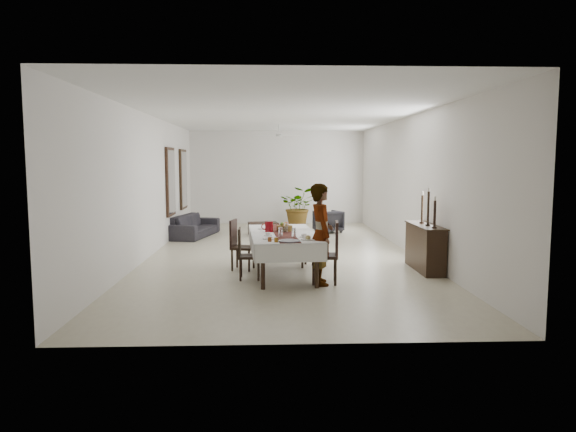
{
  "coord_description": "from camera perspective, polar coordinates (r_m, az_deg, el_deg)",
  "views": [
    {
      "loc": [
        -0.31,
        -11.82,
        2.13
      ],
      "look_at": [
        0.09,
        -1.56,
        1.05
      ],
      "focal_mm": 32.0,
      "sensor_mm": 36.0,
      "label": 1
    }
  ],
  "objects": [
    {
      "name": "floor",
      "position": [
        12.02,
        -0.7,
        -4.21
      ],
      "size": [
        6.0,
        12.0,
        0.0
      ],
      "primitive_type": "cube",
      "color": "beige",
      "rests_on": "ground"
    },
    {
      "name": "ceiling",
      "position": [
        11.88,
        -0.72,
        11.17
      ],
      "size": [
        6.0,
        12.0,
        0.02
      ],
      "primitive_type": "cube",
      "color": "white",
      "rests_on": "wall_back"
    },
    {
      "name": "wall_back",
      "position": [
        17.83,
        -1.22,
        4.3
      ],
      "size": [
        6.0,
        0.02,
        3.2
      ],
      "primitive_type": "cube",
      "color": "white",
      "rests_on": "floor"
    },
    {
      "name": "wall_front",
      "position": [
        5.86,
        0.84,
        0.81
      ],
      "size": [
        6.0,
        0.02,
        3.2
      ],
      "primitive_type": "cube",
      "color": "white",
      "rests_on": "floor"
    },
    {
      "name": "wall_left",
      "position": [
        12.14,
        -15.04,
        3.3
      ],
      "size": [
        0.02,
        12.0,
        3.2
      ],
      "primitive_type": "cube",
      "color": "white",
      "rests_on": "floor"
    },
    {
      "name": "wall_right",
      "position": [
        12.29,
        13.44,
        3.37
      ],
      "size": [
        0.02,
        12.0,
        3.2
      ],
      "primitive_type": "cube",
      "color": "white",
      "rests_on": "floor"
    },
    {
      "name": "dining_table_top",
      "position": [
        9.77,
        -0.54,
        -2.09
      ],
      "size": [
        1.21,
        2.56,
        0.05
      ],
      "primitive_type": "cube",
      "rotation": [
        0.0,
        0.0,
        0.07
      ],
      "color": "black",
      "rests_on": "table_leg_fl"
    },
    {
      "name": "table_leg_fl",
      "position": [
        8.64,
        -2.8,
        -5.8
      ],
      "size": [
        0.08,
        0.08,
        0.73
      ],
      "primitive_type": "cylinder",
      "rotation": [
        0.0,
        0.0,
        0.07
      ],
      "color": "black",
      "rests_on": "floor"
    },
    {
      "name": "table_leg_fr",
      "position": [
        8.74,
        3.22,
        -5.66
      ],
      "size": [
        0.08,
        0.08,
        0.73
      ],
      "primitive_type": "cylinder",
      "rotation": [
        0.0,
        0.0,
        0.07
      ],
      "color": "black",
      "rests_on": "floor"
    },
    {
      "name": "table_leg_bl",
      "position": [
        10.97,
        -3.52,
        -3.28
      ],
      "size": [
        0.08,
        0.08,
        0.73
      ],
      "primitive_type": "cylinder",
      "rotation": [
        0.0,
        0.0,
        0.07
      ],
      "color": "black",
      "rests_on": "floor"
    },
    {
      "name": "table_leg_br",
      "position": [
        11.05,
        1.23,
        -3.2
      ],
      "size": [
        0.08,
        0.08,
        0.73
      ],
      "primitive_type": "cylinder",
      "rotation": [
        0.0,
        0.0,
        0.07
      ],
      "color": "black",
      "rests_on": "floor"
    },
    {
      "name": "tablecloth_top",
      "position": [
        9.77,
        -0.54,
        -1.91
      ],
      "size": [
        1.41,
        2.76,
        0.01
      ],
      "primitive_type": "cube",
      "rotation": [
        0.0,
        0.0,
        0.07
      ],
      "color": "white",
      "rests_on": "dining_table_top"
    },
    {
      "name": "tablecloth_drape_left",
      "position": [
        9.75,
        -4.1,
        -2.84
      ],
      "size": [
        0.19,
        2.67,
        0.31
      ],
      "primitive_type": "cube",
      "rotation": [
        0.0,
        0.0,
        0.07
      ],
      "color": "silver",
      "rests_on": "dining_table_top"
    },
    {
      "name": "tablecloth_drape_right",
      "position": [
        9.87,
        2.98,
        -2.73
      ],
      "size": [
        0.19,
        2.67,
        0.31
      ],
      "primitive_type": "cube",
      "rotation": [
        0.0,
        0.0,
        0.07
      ],
      "color": "white",
      "rests_on": "dining_table_top"
    },
    {
      "name": "tablecloth_drape_near",
      "position": [
        8.48,
        0.34,
        -4.16
      ],
      "size": [
        1.22,
        0.09,
        0.31
      ],
      "primitive_type": "cube",
      "rotation": [
        0.0,
        0.0,
        0.07
      ],
      "color": "white",
      "rests_on": "dining_table_top"
    },
    {
      "name": "tablecloth_drape_far",
      "position": [
        11.11,
        -1.21,
        -1.74
      ],
      "size": [
        1.22,
        0.09,
        0.31
      ],
      "primitive_type": "cube",
      "rotation": [
        0.0,
        0.0,
        0.07
      ],
      "color": "white",
      "rests_on": "dining_table_top"
    },
    {
      "name": "table_runner",
      "position": [
        9.77,
        -0.54,
        -1.87
      ],
      "size": [
        0.54,
        2.62,
        0.0
      ],
      "primitive_type": "cube",
      "rotation": [
        0.0,
        0.0,
        0.07
      ],
      "color": "#5D231A",
      "rests_on": "tablecloth_top"
    },
    {
      "name": "red_pitcher",
      "position": [
        9.89,
        -2.13,
        -1.18
      ],
      "size": [
        0.17,
        0.17,
        0.21
      ],
      "primitive_type": "cylinder",
      "rotation": [
        0.0,
        0.0,
        0.07
      ],
      "color": "maroon",
      "rests_on": "tablecloth_top"
    },
    {
      "name": "pitcher_handle",
      "position": [
        9.88,
        -2.64,
        -1.19
      ],
      "size": [
        0.13,
        0.03,
        0.12
      ],
      "primitive_type": "torus",
      "rotation": [
        1.57,
        0.0,
        0.07
      ],
      "color": "maroon",
      "rests_on": "red_pitcher"
    },
    {
      "name": "wine_glass_near",
      "position": [
        9.1,
        0.66,
        -1.89
      ],
      "size": [
        0.07,
        0.07,
        0.18
      ],
      "primitive_type": "cylinder",
      "color": "white",
      "rests_on": "tablecloth_top"
    },
    {
      "name": "wine_glass_mid",
      "position": [
        9.18,
        -0.84,
        -1.83
      ],
      "size": [
        0.07,
        0.07,
        0.18
      ],
      "primitive_type": "cylinder",
      "color": "white",
      "rests_on": "tablecloth_top"
    },
    {
      "name": "wine_glass_far",
      "position": [
        9.81,
        -0.27,
        -1.32
      ],
      "size": [
        0.07,
        0.07,
        0.18
      ],
      "primitive_type": "cylinder",
      "color": "white",
      "rests_on": "tablecloth_top"
    },
    {
      "name": "teacup_right",
      "position": [
        9.19,
        1.78,
        -2.19
      ],
      "size": [
        0.09,
        0.09,
        0.06
      ],
      "primitive_type": "cylinder",
      "color": "white",
      "rests_on": "saucer_right"
    },
    {
      "name": "saucer_right",
      "position": [
        9.19,
        1.78,
        -2.34
      ],
      "size": [
        0.16,
        0.16,
        0.01
      ],
      "primitive_type": "cylinder",
      "color": "silver",
      "rests_on": "tablecloth_top"
    },
    {
      "name": "teacup_left",
      "position": [
        9.38,
        -2.22,
        -2.02
      ],
      "size": [
        0.09,
        0.09,
        0.06
      ],
      "primitive_type": "cylinder",
      "color": "white",
      "rests_on": "saucer_left"
    },
    {
      "name": "saucer_left",
      "position": [
        9.38,
        -2.22,
        -2.17
      ],
      "size": [
        0.16,
        0.16,
        0.01
      ],
      "primitive_type": "cylinder",
      "color": "white",
      "rests_on": "tablecloth_top"
    },
    {
      "name": "plate_near_right",
      "position": [
        8.89,
        2.25,
        -2.62
      ],
      "size": [
        0.25,
        0.25,
        0.02
      ],
      "primitive_type": "cylinder",
      "color": "silver",
      "rests_on": "tablecloth_top"
    },
    {
      "name": "bread_near_right",
      "position": [
        8.88,
        2.25,
        -2.43
      ],
      "size": [
        0.09,
        0.09,
        0.09
      ],
      "primitive_type": "sphere",
      "color": "#D7BD69",
      "rests_on": "plate_near_right"
    },
    {
      "name": "plate_near_left",
      "position": [
        8.97,
        -2.04,
        -2.53
      ],
      "size": [
        0.25,
        0.25,
        0.02
      ],
      "primitive_type": "cylinder",
      "color": "silver",
      "rests_on": "tablecloth_top"
    },
    {
      "name": "plate_far_left",
      "position": [
        10.31,
        -2.69,
        -1.43
      ],
      "size": [
        0.25,
        0.25,
        0.02
      ],
      "primitive_type": "cylinder",
      "color": "white",
      "rests_on": "tablecloth_top"
    },
    {
      "name": "serving_tray",
      "position": [
        8.69,
        0.16,
        -2.79
      ],
      "size": [
        0.37,
        0.37,
        0.02
      ],
      "primitive_type": "cylinder",
      "color": "#403F44",
      "rests_on": "tablecloth_top"
    },
    {
      "name": "jam_jar_a",
      "position": [
        8.64,
        -1.32,
        -2.66
      ],
      "size": [
        0.07,
        0.07,
        0.08
      ],
      "primitive_type": "cylinder",
      "color": "#945B15",
      "rests_on": "tablecloth_top"
    },
    {
      "name": "jam_jar_b",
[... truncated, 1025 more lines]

